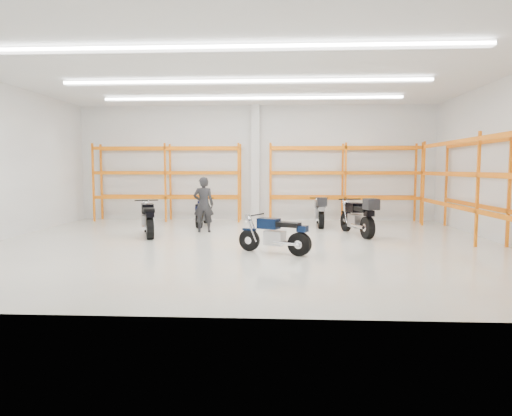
# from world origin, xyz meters

# --- Properties ---
(ground) EXTENTS (14.00, 14.00, 0.00)m
(ground) POSITION_xyz_m (0.00, 0.00, 0.00)
(ground) COLOR beige
(ground) RESTS_ON ground
(room_shell) EXTENTS (14.02, 12.02, 4.51)m
(room_shell) POSITION_xyz_m (0.00, 0.03, 3.28)
(room_shell) COLOR silver
(room_shell) RESTS_ON ground
(motorcycle_main) EXTENTS (1.77, 0.97, 0.94)m
(motorcycle_main) POSITION_xyz_m (0.90, -1.24, 0.44)
(motorcycle_main) COLOR black
(motorcycle_main) RESTS_ON ground
(motorcycle_back_a) EXTENTS (0.98, 2.08, 1.07)m
(motorcycle_back_a) POSITION_xyz_m (-3.01, 1.39, 0.50)
(motorcycle_back_a) COLOR black
(motorcycle_back_a) RESTS_ON ground
(motorcycle_back_b) EXTENTS (0.66, 1.99, 0.98)m
(motorcycle_back_b) POSITION_xyz_m (-1.80, 3.91, 0.46)
(motorcycle_back_b) COLOR black
(motorcycle_back_b) RESTS_ON ground
(motorcycle_back_c) EXTENTS (0.66, 2.08, 1.07)m
(motorcycle_back_c) POSITION_xyz_m (2.37, 3.94, 0.51)
(motorcycle_back_c) COLOR black
(motorcycle_back_c) RESTS_ON ground
(motorcycle_back_d) EXTENTS (0.97, 2.28, 1.18)m
(motorcycle_back_d) POSITION_xyz_m (3.36, 1.81, 0.57)
(motorcycle_back_d) COLOR black
(motorcycle_back_d) RESTS_ON ground
(standing_man) EXTENTS (0.68, 0.48, 1.78)m
(standing_man) POSITION_xyz_m (-1.48, 2.36, 0.89)
(standing_man) COLOR black
(standing_man) RESTS_ON ground
(structural_column) EXTENTS (0.32, 0.32, 4.50)m
(structural_column) POSITION_xyz_m (0.00, 5.82, 2.25)
(structural_column) COLOR white
(structural_column) RESTS_ON ground
(pallet_racking_back_left) EXTENTS (5.67, 0.87, 3.00)m
(pallet_racking_back_left) POSITION_xyz_m (-3.40, 5.48, 1.79)
(pallet_racking_back_left) COLOR #FF7000
(pallet_racking_back_left) RESTS_ON ground
(pallet_racking_back_right) EXTENTS (5.67, 0.87, 3.00)m
(pallet_racking_back_right) POSITION_xyz_m (3.40, 5.48, 1.79)
(pallet_racking_back_right) COLOR #FF7000
(pallet_racking_back_right) RESTS_ON ground
(pallet_racking_side) EXTENTS (0.87, 9.07, 3.00)m
(pallet_racking_side) POSITION_xyz_m (6.48, 0.00, 1.81)
(pallet_racking_side) COLOR #FF7000
(pallet_racking_side) RESTS_ON ground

